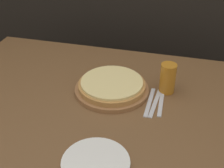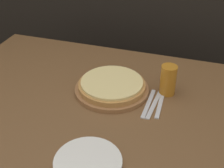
{
  "view_description": "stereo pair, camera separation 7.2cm",
  "coord_description": "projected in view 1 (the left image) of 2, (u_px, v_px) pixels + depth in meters",
  "views": [
    {
      "loc": [
        0.3,
        -1.07,
        1.53
      ],
      "look_at": [
        0.0,
        0.09,
        0.74
      ],
      "focal_mm": 50.0,
      "sensor_mm": 36.0,
      "label": 1
    },
    {
      "loc": [
        0.37,
        -1.05,
        1.53
      ],
      "look_at": [
        0.0,
        0.09,
        0.74
      ],
      "focal_mm": 50.0,
      "sensor_mm": 36.0,
      "label": 2
    }
  ],
  "objects": [
    {
      "name": "fork",
      "position": [
        150.0,
        102.0,
        1.38
      ],
      "size": [
        0.02,
        0.22,
        0.0
      ],
      "color": "silver",
      "rests_on": "dining_table"
    },
    {
      "name": "spoon",
      "position": [
        161.0,
        104.0,
        1.37
      ],
      "size": [
        0.02,
        0.19,
        0.0
      ],
      "color": "silver",
      "rests_on": "dining_table"
    },
    {
      "name": "beer_glass",
      "position": [
        168.0,
        77.0,
        1.42
      ],
      "size": [
        0.07,
        0.07,
        0.14
      ],
      "color": "#B7701E",
      "rests_on": "dining_table"
    },
    {
      "name": "dining_table",
      "position": [
        107.0,
        158.0,
        1.58
      ],
      "size": [
        1.59,
        1.04,
        0.7
      ],
      "color": "brown",
      "rests_on": "ground_plane"
    },
    {
      "name": "dinner_plate",
      "position": [
        96.0,
        163.0,
        1.07
      ],
      "size": [
        0.24,
        0.24,
        0.02
      ],
      "color": "white",
      "rests_on": "dining_table"
    },
    {
      "name": "pizza_on_board",
      "position": [
        112.0,
        87.0,
        1.44
      ],
      "size": [
        0.34,
        0.34,
        0.06
      ],
      "color": "#99663D",
      "rests_on": "dining_table"
    },
    {
      "name": "dinner_knife",
      "position": [
        155.0,
        103.0,
        1.38
      ],
      "size": [
        0.03,
        0.22,
        0.0
      ],
      "color": "silver",
      "rests_on": "dining_table"
    }
  ]
}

